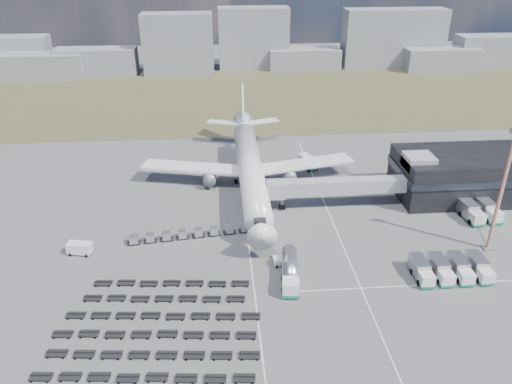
{
  "coord_description": "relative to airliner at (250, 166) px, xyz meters",
  "views": [
    {
      "loc": [
        -7.07,
        -73.79,
        52.56
      ],
      "look_at": [
        0.58,
        21.22,
        4.0
      ],
      "focal_mm": 35.0,
      "sensor_mm": 36.0,
      "label": 1
    }
  ],
  "objects": [
    {
      "name": "ground",
      "position": [
        0.0,
        -32.38,
        -5.29
      ],
      "size": [
        420.0,
        420.0,
        0.0
      ],
      "primitive_type": "plane",
      "color": "#565659",
      "rests_on": "ground"
    },
    {
      "name": "pushback_tug",
      "position": [
        3.68,
        -32.47,
        -4.52
      ],
      "size": [
        3.58,
        2.17,
        1.54
      ],
      "primitive_type": "cube",
      "rotation": [
        0.0,
        0.0,
        0.07
      ],
      "color": "white",
      "rests_on": "ground"
    },
    {
      "name": "utility_van",
      "position": [
        -33.53,
        -26.06,
        -4.11
      ],
      "size": [
        4.75,
        2.83,
        2.36
      ],
      "primitive_type": "cube",
      "rotation": [
        0.0,
        0.0,
        -0.19
      ],
      "color": "white",
      "rests_on": "ground"
    },
    {
      "name": "baggage_dollies",
      "position": [
        -17.41,
        -47.26,
        -4.94
      ],
      "size": [
        32.28,
        24.5,
        0.7
      ],
      "rotation": [
        0.0,
        0.0,
        -0.09
      ],
      "color": "black",
      "rests_on": "ground"
    },
    {
      "name": "skyline",
      "position": [
        5.26,
        117.32,
        3.85
      ],
      "size": [
        307.19,
        24.08,
        25.99
      ],
      "color": "gray",
      "rests_on": "ground"
    },
    {
      "name": "lane_markings",
      "position": [
        9.77,
        -29.38,
        -5.29
      ],
      "size": [
        47.12,
        110.0,
        0.01
      ],
      "color": "silver",
      "rests_on": "ground"
    },
    {
      "name": "jet_bridge",
      "position": [
        15.9,
        -11.95,
        -0.24
      ],
      "size": [
        30.3,
        3.8,
        7.05
      ],
      "color": "#939399",
      "rests_on": "ground"
    },
    {
      "name": "grass_strip",
      "position": [
        0.0,
        77.62,
        -5.29
      ],
      "size": [
        420.0,
        90.0,
        0.01
      ],
      "primitive_type": "cube",
      "color": "brown",
      "rests_on": "ground"
    },
    {
      "name": "service_trucks_near",
      "position": [
        32.17,
        -38.27,
        -3.74
      ],
      "size": [
        12.81,
        7.07,
        2.85
      ],
      "rotation": [
        0.0,
        0.0,
        -0.0
      ],
      "color": "white",
      "rests_on": "ground"
    },
    {
      "name": "airliner",
      "position": [
        0.0,
        0.0,
        0.0
      ],
      "size": [
        51.59,
        64.53,
        17.62
      ],
      "color": "white",
      "rests_on": "ground"
    },
    {
      "name": "floodlight_mast",
      "position": [
        43.16,
        -30.41,
        6.92
      ],
      "size": [
        2.28,
        1.88,
        24.37
      ],
      "rotation": [
        0.0,
        0.0,
        0.04
      ],
      "color": "#C33E1F",
      "rests_on": "ground"
    },
    {
      "name": "terminal",
      "position": [
        47.77,
        -8.41,
        -0.04
      ],
      "size": [
        30.4,
        16.4,
        11.0
      ],
      "color": "black",
      "rests_on": "ground"
    },
    {
      "name": "fuel_tanker",
      "position": [
        4.34,
        -37.0,
        -3.47
      ],
      "size": [
        4.1,
        11.55,
        3.65
      ],
      "rotation": [
        0.0,
        0.0,
        -0.11
      ],
      "color": "white",
      "rests_on": "ground"
    },
    {
      "name": "service_trucks_far",
      "position": [
        46.78,
        -18.94,
        -3.54
      ],
      "size": [
        7.33,
        8.53,
        3.22
      ],
      "rotation": [
        0.0,
        0.0,
        0.09
      ],
      "color": "white",
      "rests_on": "ground"
    },
    {
      "name": "catering_truck",
      "position": [
        15.52,
        9.44,
        -3.84
      ],
      "size": [
        4.65,
        6.67,
        2.83
      ],
      "rotation": [
        0.0,
        0.0,
        0.38
      ],
      "color": "white",
      "rests_on": "ground"
    },
    {
      "name": "uld_row",
      "position": [
        -13.23,
        -22.04,
        -4.31
      ],
      "size": [
        24.23,
        4.66,
        1.64
      ],
      "rotation": [
        0.0,
        0.0,
        0.13
      ],
      "color": "black",
      "rests_on": "ground"
    }
  ]
}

